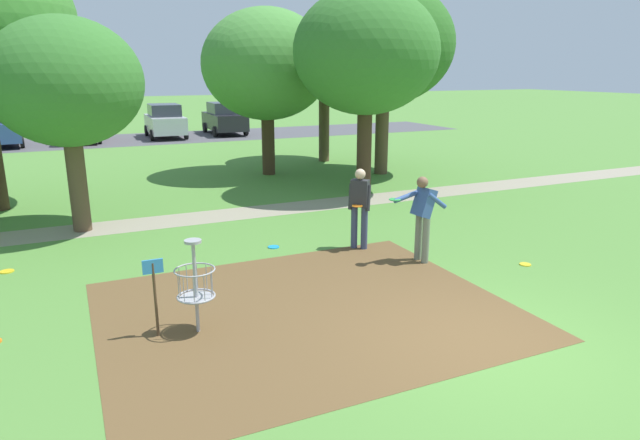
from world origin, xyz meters
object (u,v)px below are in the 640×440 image
at_px(frisbee_mid_grass, 7,271).
at_px(parked_car_center_left, 79,124).
at_px(disc_golf_basket, 191,283).
at_px(frisbee_near_basket, 525,264).
at_px(tree_mid_center, 324,59).
at_px(tree_far_right, 266,65).
at_px(player_throwing, 360,204).
at_px(player_foreground_watching, 423,213).
at_px(tree_mid_right, 384,45).
at_px(parked_car_rightmost, 224,118).
at_px(frisbee_scattered_a, 274,247).
at_px(tree_near_right, 66,83).
at_px(parked_car_center_right, 165,121).
at_px(tree_near_left, 366,52).

relative_size(frisbee_mid_grass, parked_car_center_left, 0.06).
xyz_separation_m(disc_golf_basket, frisbee_near_basket, (6.49, 0.16, -0.74)).
relative_size(tree_mid_center, tree_far_right, 1.00).
relative_size(disc_golf_basket, player_throwing, 0.81).
height_order(player_throwing, frisbee_mid_grass, player_throwing).
height_order(player_foreground_watching, tree_mid_right, tree_mid_right).
bearing_deg(disc_golf_basket, parked_car_rightmost, 73.81).
xyz_separation_m(player_throwing, tree_far_right, (1.18, 9.02, 2.87)).
height_order(parked_car_center_left, parked_car_rightmost, same).
distance_m(player_throwing, frisbee_mid_grass, 6.94).
xyz_separation_m(player_foreground_watching, frisbee_near_basket, (1.74, -1.04, -0.98)).
relative_size(frisbee_scattered_a, tree_far_right, 0.04).
height_order(tree_near_right, parked_car_rightmost, tree_near_right).
bearing_deg(frisbee_near_basket, tree_far_right, 96.43).
height_order(player_throwing, frisbee_near_basket, player_throwing).
height_order(player_foreground_watching, tree_near_right, tree_near_right).
relative_size(disc_golf_basket, frisbee_near_basket, 6.33).
bearing_deg(tree_near_right, tree_mid_center, 36.16).
distance_m(player_foreground_watching, tree_mid_center, 13.06).
relative_size(player_foreground_watching, parked_car_center_right, 0.40).
xyz_separation_m(player_throwing, tree_near_left, (2.83, 4.92, 3.20)).
xyz_separation_m(tree_mid_center, tree_mid_right, (0.67, -3.49, 0.40)).
xyz_separation_m(disc_golf_basket, frisbee_mid_grass, (-2.67, 3.93, -0.74)).
bearing_deg(tree_mid_right, tree_near_right, -161.09).
height_order(frisbee_near_basket, frisbee_mid_grass, same).
distance_m(tree_mid_center, tree_mid_right, 3.57).
distance_m(disc_golf_basket, parked_car_center_left, 24.52).
distance_m(player_foreground_watching, player_throwing, 1.43).
height_order(player_foreground_watching, frisbee_scattered_a, player_foreground_watching).
distance_m(player_foreground_watching, frisbee_scattered_a, 3.26).
bearing_deg(tree_mid_right, disc_golf_basket, -132.31).
xyz_separation_m(frisbee_near_basket, tree_far_right, (-1.27, 11.30, 3.83)).
distance_m(player_foreground_watching, tree_near_right, 8.28).
bearing_deg(player_foreground_watching, tree_near_left, 71.04).
relative_size(player_throwing, tree_mid_right, 0.26).
relative_size(tree_near_left, tree_far_right, 1.04).
bearing_deg(tree_near_right, disc_golf_basket, -78.89).
bearing_deg(frisbee_near_basket, parked_car_rightmost, 88.27).
distance_m(tree_near_left, parked_car_rightmost, 17.88).
xyz_separation_m(tree_mid_right, parked_car_rightmost, (-1.76, 15.05, -3.59)).
distance_m(tree_far_right, parked_car_center_right, 13.55).
bearing_deg(tree_mid_center, frisbee_near_basket, -97.91).
distance_m(frisbee_mid_grass, tree_far_right, 11.55).
bearing_deg(parked_car_rightmost, frisbee_scattered_a, -102.56).
relative_size(frisbee_scattered_a, tree_near_left, 0.04).
distance_m(frisbee_near_basket, frisbee_scattered_a, 5.12).
bearing_deg(tree_mid_center, parked_car_center_left, 128.89).
distance_m(player_foreground_watching, tree_near_left, 7.24).
height_order(disc_golf_basket, frisbee_scattered_a, disc_golf_basket).
bearing_deg(frisbee_near_basket, disc_golf_basket, -178.57).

